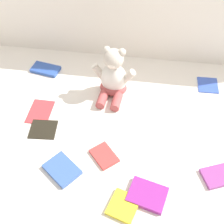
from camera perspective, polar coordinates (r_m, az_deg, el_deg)
The scene contains 12 objects.
ground_plane at distance 1.32m, azimuth 1.03°, elevation 0.30°, with size 3.20×3.20×0.00m, color silver.
backdrop_drape at distance 1.45m, azimuth 3.27°, elevation 19.35°, with size 1.65×0.03×0.55m, color white.
teddy_bear at distance 1.34m, azimuth 0.22°, elevation 6.45°, with size 0.20×0.18×0.24m.
book_case_0 at distance 1.17m, azimuth -1.49°, elevation -8.17°, with size 0.07×0.10×0.01m, color #D13D3B.
book_case_1 at distance 1.07m, azimuth 2.14°, elevation -17.16°, with size 0.09×0.10×0.01m, color yellow.
book_case_2 at distance 1.54m, azimuth -12.33°, elevation 7.82°, with size 0.07×0.13×0.02m, color #2C50A7.
book_case_3 at distance 1.09m, azimuth 6.62°, elevation -15.16°, with size 0.10×0.13×0.02m, color #94288F.
book_case_4 at distance 1.28m, azimuth -12.76°, elevation -3.12°, with size 0.10×0.11×0.01m, color black.
book_case_5 at distance 1.49m, azimuth 17.52°, elevation 4.89°, with size 0.09×0.10×0.01m, color blue.
book_case_6 at distance 1.35m, azimuth -13.29°, elevation 0.10°, with size 0.09×0.14×0.01m, color #CF383E.
book_case_7 at distance 1.19m, azimuth 19.15°, elevation -11.28°, with size 0.08×0.11×0.01m, color #953D8F.
book_case_8 at distance 1.15m, azimuth -9.33°, elevation -10.56°, with size 0.09×0.12×0.02m, color #3C61B0.
Camera 1 is at (0.10, -0.87, 0.98)m, focal length 48.85 mm.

